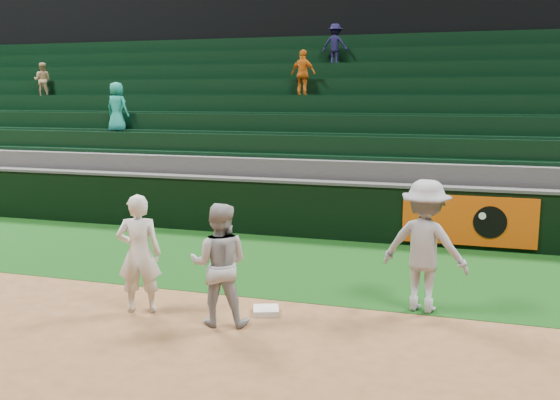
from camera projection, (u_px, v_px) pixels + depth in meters
The scene contains 9 objects.
ground at pixel (238, 319), 8.67m from camera, with size 70.00×70.00×0.00m, color brown.
foul_grass at pixel (297, 263), 11.49m from camera, with size 36.00×4.20×0.01m, color #0C330E.
upper_deck at pixel (398, 18), 24.11m from camera, with size 40.00×12.00×12.00m, color black.
first_base at pixel (266, 311), 8.87m from camera, with size 0.36×0.36×0.08m, color white.
first_baseman at pixel (139, 254), 8.83m from camera, with size 0.62×0.41×1.71m, color silver.
baserunner at pixel (219, 264), 8.34m from camera, with size 0.81×0.63×1.66m, color #A3A6AD.
base_coach at pixel (425, 246), 8.84m from camera, with size 1.22×0.70×1.89m, color #979AA4.
field_wall at pixel (325, 209), 13.45m from camera, with size 36.00×0.45×1.25m.
stadium_seating at pixel (356, 146), 16.83m from camera, with size 36.00×5.95×5.07m.
Camera 1 is at (3.00, -7.73, 3.07)m, focal length 40.00 mm.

